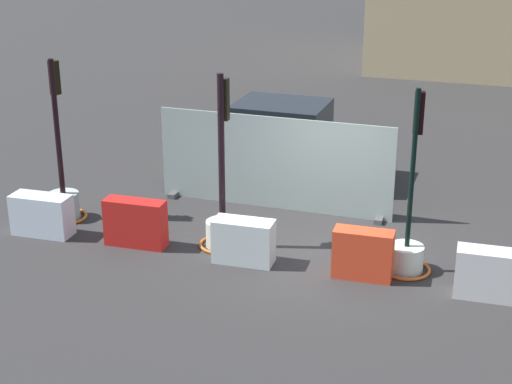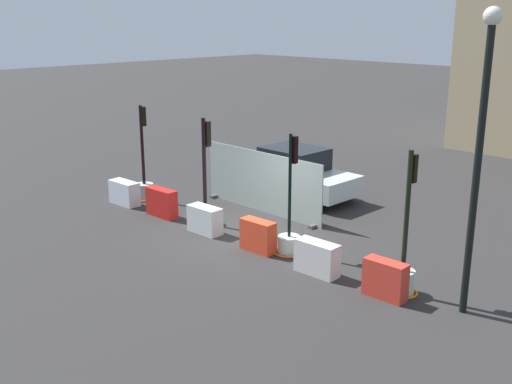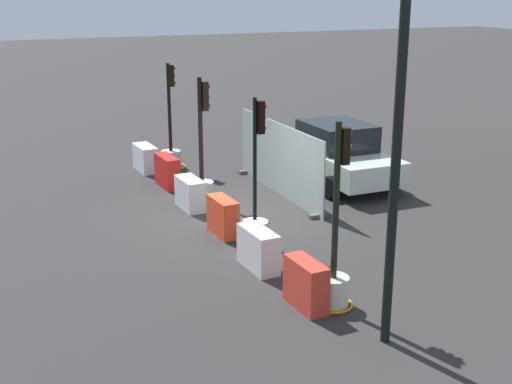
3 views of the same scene
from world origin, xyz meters
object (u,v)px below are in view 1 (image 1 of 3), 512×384
at_px(traffic_light_2, 407,242).
at_px(construction_barrier_0, 42,215).
at_px(construction_barrier_3, 363,254).
at_px(car_white_van, 284,140).
at_px(construction_barrier_1, 135,223).
at_px(traffic_light_0, 63,192).
at_px(traffic_light_1, 223,214).
at_px(construction_barrier_4, 491,274).
at_px(construction_barrier_2, 244,241).

distance_m(traffic_light_2, construction_barrier_0, 6.84).
height_order(construction_barrier_3, car_white_van, car_white_van).
xyz_separation_m(construction_barrier_0, construction_barrier_1, (1.92, 0.11, 0.05)).
xyz_separation_m(traffic_light_0, traffic_light_1, (3.49, -0.22, 0.07)).
bearing_deg(construction_barrier_0, traffic_light_1, 10.03).
relative_size(traffic_light_1, construction_barrier_4, 2.85).
bearing_deg(construction_barrier_2, car_white_van, 98.08).
bearing_deg(construction_barrier_2, construction_barrier_1, 179.08).
bearing_deg(car_white_van, traffic_light_0, -131.02).
relative_size(construction_barrier_1, construction_barrier_3, 1.13).
bearing_deg(traffic_light_2, traffic_light_1, -179.20).
bearing_deg(traffic_light_2, construction_barrier_4, -21.66).
bearing_deg(construction_barrier_1, traffic_light_0, 159.71).
distance_m(traffic_light_1, construction_barrier_3, 2.75).
bearing_deg(construction_barrier_0, construction_barrier_2, 1.05).
bearing_deg(traffic_light_0, construction_barrier_4, -5.11).
height_order(traffic_light_0, construction_barrier_0, traffic_light_0).
xyz_separation_m(traffic_light_2, construction_barrier_0, (-6.81, -0.66, -0.14)).
height_order(construction_barrier_2, construction_barrier_4, construction_barrier_4).
height_order(construction_barrier_1, construction_barrier_2, construction_barrier_1).
bearing_deg(construction_barrier_1, construction_barrier_3, 0.47).
relative_size(traffic_light_0, construction_barrier_0, 2.77).
bearing_deg(construction_barrier_3, construction_barrier_1, -179.53).
bearing_deg(construction_barrier_0, car_white_van, 54.63).
relative_size(traffic_light_1, traffic_light_2, 1.01).
xyz_separation_m(construction_barrier_4, car_white_van, (-4.85, 4.67, 0.42)).
distance_m(construction_barrier_1, construction_barrier_3, 4.23).
xyz_separation_m(traffic_light_2, construction_barrier_1, (-4.89, -0.55, -0.09)).
bearing_deg(traffic_light_2, construction_barrier_0, -174.49).
height_order(construction_barrier_0, construction_barrier_1, construction_barrier_1).
bearing_deg(car_white_van, construction_barrier_3, -59.03).
xyz_separation_m(construction_barrier_0, car_white_van, (3.38, 4.76, 0.44)).
distance_m(traffic_light_2, construction_barrier_3, 0.84).
bearing_deg(construction_barrier_2, construction_barrier_4, 0.28).
relative_size(construction_barrier_0, construction_barrier_4, 1.03).
relative_size(construction_barrier_3, car_white_van, 0.23).
bearing_deg(construction_barrier_2, traffic_light_2, 11.89).
xyz_separation_m(traffic_light_1, car_white_van, (-0.07, 4.15, 0.20)).
bearing_deg(traffic_light_2, traffic_light_0, 178.53).
height_order(traffic_light_1, construction_barrier_0, traffic_light_1).
relative_size(traffic_light_0, traffic_light_1, 1.00).
distance_m(construction_barrier_0, construction_barrier_1, 1.93).
bearing_deg(construction_barrier_3, car_white_van, 120.97).
height_order(construction_barrier_2, construction_barrier_3, construction_barrier_3).
distance_m(traffic_light_1, traffic_light_2, 3.36).
bearing_deg(construction_barrier_0, traffic_light_0, 92.56).
bearing_deg(traffic_light_2, car_white_van, 129.92).
distance_m(traffic_light_1, construction_barrier_4, 4.81).
height_order(traffic_light_0, construction_barrier_3, traffic_light_0).
xyz_separation_m(construction_barrier_2, construction_barrier_3, (2.11, 0.07, 0.04)).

